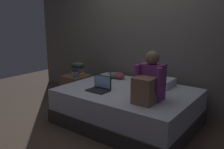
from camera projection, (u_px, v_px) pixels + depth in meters
ground_plane at (106, 125)px, 3.60m from camera, size 8.00×8.00×0.00m
wall_back at (147, 32)px, 4.22m from camera, size 5.60×0.10×2.70m
bed at (128, 106)px, 3.65m from camera, size 2.00×1.50×0.54m
nightstand at (77, 89)px, 4.55m from camera, size 0.44×0.46×0.54m
person_sitting at (149, 82)px, 3.04m from camera, size 0.39×0.44×0.66m
laptop at (100, 87)px, 3.52m from camera, size 0.32×0.23×0.22m
pillow at (155, 81)px, 3.79m from camera, size 0.56×0.36×0.13m
book_stack at (78, 69)px, 4.48m from camera, size 0.23×0.16×0.23m
mug at (76, 75)px, 4.31m from camera, size 0.08×0.08×0.09m
clothes_pile at (117, 76)px, 4.22m from camera, size 0.31×0.19×0.12m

